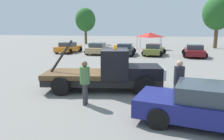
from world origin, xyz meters
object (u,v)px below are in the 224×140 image
Objects in this scene: tow_truck at (109,72)px; parked_car_olive at (154,50)px; tree_left at (218,13)px; foreground_car at (220,107)px; person_near_truck at (179,80)px; parked_car_maroon at (194,51)px; tree_center at (85,20)px; canopy_tent_red at (150,35)px; parked_car_orange at (68,48)px; parked_car_charcoal at (125,49)px; parked_car_tan at (98,48)px; person_at_hood at (85,80)px.

tow_truck is 15.50m from parked_car_olive.
foreground_car is at bearing -99.38° from tree_left.
person_near_truck reaches higher than parked_car_maroon.
tree_center is at bearing 100.46° from tow_truck.
parked_car_maroon is at bearing 176.26° from person_near_truck.
canopy_tent_red is at bearing 14.93° from parked_car_olive.
parked_car_olive is (-3.50, 18.61, -0.01)m from foreground_car.
parked_car_orange is at bearing 90.12° from parked_car_maroon.
tree_left is at bearing 87.83° from foreground_car.
canopy_tent_red is at bearing -52.45° from parked_car_orange.
person_near_truck is 0.26× the size of tree_center.
tree_center reaches higher than parked_car_olive.
parked_car_charcoal and parked_car_olive have the same top height.
tree_left is at bearing -56.86° from parked_car_tan.
parked_car_olive is 0.62× the size of tree_center.
parked_car_tan is 1.14× the size of parked_car_olive.
tree_center reaches higher than parked_car_orange.
parked_car_maroon is 0.59× the size of tree_left.
parked_car_orange is at bearing -138.71° from person_near_truck.
person_at_hood reaches higher than foreground_car.
tow_truck is 16.50m from parked_car_tan.
parked_car_maroon is at bearing -109.07° from tree_left.
foreground_car is 39.16m from tree_center.
parked_car_charcoal is (-6.86, 18.20, -0.00)m from foreground_car.
tow_truck is 1.39× the size of parked_car_olive.
person_near_truck is 29.99m from tree_left.
tree_center is (-7.97, 15.79, 4.12)m from parked_car_tan.
canopy_tent_red is (-5.63, 7.33, 1.51)m from parked_car_maroon.
tree_left is 1.14× the size of tree_center.
canopy_tent_red reaches higher than person_near_truck.
foreground_car is at bearing -61.85° from tree_center.
foreground_car is at bearing 177.94° from parked_car_maroon.
person_near_truck is 0.56× the size of canopy_tent_red.
parked_car_tan is (4.04, -0.10, 0.00)m from parked_car_orange.
parked_car_tan is at bearing -90.53° from parked_car_orange.
person_near_truck is 1.02× the size of person_at_hood.
person_near_truck is at bearing -102.23° from tree_left.
parked_car_maroon is 0.67× the size of tree_center.
person_at_hood reaches higher than parked_car_maroon.
tree_left is (9.84, 4.85, 3.28)m from canopy_tent_red.
tree_left is (4.21, 12.18, 4.79)m from parked_car_maroon.
parked_car_charcoal is at bearing 85.41° from tow_truck.
tree_left is at bearing -18.48° from parked_car_maroon.
parked_car_charcoal is 1.47× the size of canopy_tent_red.
foreground_car is 26.33m from canopy_tent_red.
parked_car_orange is at bearing 106.81° from person_at_hood.
parked_car_olive is at bearing -89.29° from parked_car_orange.
person_near_truck is (3.28, -1.44, 0.16)m from tow_truck.
tree_left is at bearing -8.83° from tree_center.
canopy_tent_red is at bearing 78.33° from person_at_hood.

